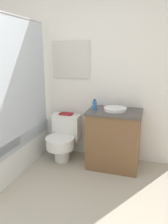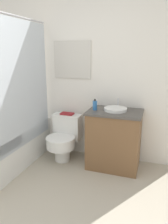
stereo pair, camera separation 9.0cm
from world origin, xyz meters
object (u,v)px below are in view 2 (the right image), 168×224
at_px(soap_bottle, 95,105).
at_px(book_on_tank, 67,114).
at_px(sink, 115,109).
at_px(toilet, 64,137).

relative_size(soap_bottle, book_on_tank, 0.78).
bearing_deg(book_on_tank, sink, -8.09).
height_order(toilet, soap_bottle, soap_bottle).
bearing_deg(sink, toilet, -177.87).
xyz_separation_m(sink, book_on_tank, (-0.75, 0.11, -0.16)).
bearing_deg(book_on_tank, toilet, -90.00).
relative_size(toilet, book_on_tank, 3.40).
height_order(toilet, book_on_tank, book_on_tank).
height_order(toilet, sink, sink).
bearing_deg(sink, soap_bottle, -169.28).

